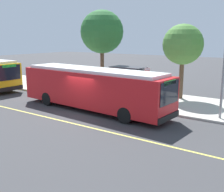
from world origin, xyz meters
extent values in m
plane|color=#38383A|center=(0.00, 0.00, 0.00)|extent=(120.00, 120.00, 0.00)
cube|color=#B7B2A8|center=(0.00, 6.00, 0.07)|extent=(44.00, 6.40, 0.15)
cube|color=#E0D64C|center=(0.00, -2.20, 0.00)|extent=(36.00, 0.14, 0.01)
cube|color=red|center=(-0.01, 1.00, 1.55)|extent=(12.07, 3.24, 2.40)
cube|color=silver|center=(-0.01, 1.00, 2.85)|extent=(11.10, 2.93, 0.20)
cube|color=black|center=(5.96, 0.65, 1.98)|extent=(0.17, 2.17, 1.34)
cube|color=black|center=(0.06, 2.29, 1.84)|extent=(10.49, 0.65, 1.06)
cube|color=white|center=(0.06, 2.29, 0.57)|extent=(11.33, 0.69, 0.28)
cube|color=#26D83F|center=(5.97, 0.65, 2.57)|extent=(0.11, 1.40, 0.24)
cube|color=black|center=(5.98, 0.65, 0.53)|extent=(0.23, 2.50, 0.36)
cylinder|color=black|center=(3.75, 1.94, 0.50)|extent=(1.01, 0.34, 1.00)
cylinder|color=black|center=(3.62, -0.37, 0.50)|extent=(1.01, 0.34, 1.00)
cylinder|color=black|center=(-3.52, 2.36, 0.50)|extent=(1.01, 0.34, 1.00)
cylinder|color=black|center=(-3.66, 0.06, 0.50)|extent=(1.01, 0.34, 1.00)
cube|color=black|center=(-9.53, 1.01, 1.98)|extent=(0.09, 2.17, 1.34)
cube|color=#26D83F|center=(-9.52, 1.01, 2.57)|extent=(0.06, 1.40, 0.24)
cube|color=black|center=(-9.51, 1.01, 0.53)|extent=(0.14, 2.50, 0.36)
cylinder|color=black|center=(-11.65, 2.22, 0.50)|extent=(1.01, 0.30, 1.00)
cylinder|color=#333338|center=(1.04, 6.75, 1.35)|extent=(0.10, 0.10, 2.40)
cylinder|color=#333338|center=(1.04, 5.45, 1.35)|extent=(0.10, 0.10, 2.40)
cylinder|color=#333338|center=(-1.56, 6.75, 1.35)|extent=(0.10, 0.10, 2.40)
cylinder|color=#333338|center=(-1.56, 5.45, 1.35)|extent=(0.10, 0.10, 2.40)
cube|color=#333338|center=(-0.26, 6.10, 2.59)|extent=(2.90, 1.60, 0.08)
cube|color=#4C606B|center=(-0.26, 6.75, 1.35)|extent=(2.47, 0.04, 2.16)
cube|color=navy|center=(-1.56, 6.10, 1.30)|extent=(0.06, 1.11, 1.82)
cube|color=brown|center=(-0.54, 6.13, 0.60)|extent=(1.60, 0.44, 0.06)
cube|color=brown|center=(-0.54, 6.37, 0.88)|extent=(1.60, 0.05, 0.44)
cube|color=#333338|center=(-1.26, 6.13, 0.38)|extent=(0.08, 0.40, 0.45)
cube|color=#333338|center=(0.18, 6.13, 0.38)|extent=(0.08, 0.40, 0.45)
cylinder|color=#333338|center=(2.78, 3.89, 1.55)|extent=(0.07, 0.07, 2.80)
cube|color=white|center=(2.78, 3.87, 2.65)|extent=(0.44, 0.03, 0.56)
cube|color=red|center=(2.78, 3.85, 2.65)|extent=(0.40, 0.01, 0.16)
cylinder|color=#282D47|center=(-1.30, 4.19, 0.57)|extent=(0.14, 0.14, 0.85)
cylinder|color=#282D47|center=(-1.30, 4.01, 0.57)|extent=(0.14, 0.14, 0.85)
cube|color=beige|center=(-1.30, 4.10, 1.31)|extent=(0.24, 0.40, 0.62)
sphere|color=tan|center=(-1.30, 4.10, 1.73)|extent=(0.22, 0.22, 0.22)
cylinder|color=brown|center=(-3.88, 7.24, 2.12)|extent=(0.36, 0.36, 3.93)
sphere|color=#28662D|center=(-3.88, 7.24, 5.58)|extent=(4.00, 4.00, 4.00)
cylinder|color=brown|center=(3.85, 7.71, 1.73)|extent=(0.36, 0.36, 3.16)
sphere|color=#4C8438|center=(3.85, 7.71, 4.52)|extent=(3.22, 3.22, 3.22)
cylinder|color=gray|center=(8.10, 3.59, 3.35)|extent=(0.16, 0.16, 6.40)
camera|label=1|loc=(12.28, -13.94, 5.08)|focal=44.75mm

